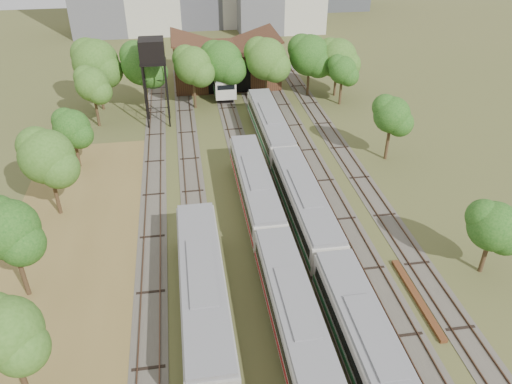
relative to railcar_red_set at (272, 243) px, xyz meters
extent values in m
cube|color=brown|center=(-16.00, -4.74, -1.94)|extent=(14.00, 60.00, 0.04)
cube|color=#4C473D|center=(-10.00, 12.26, -1.93)|extent=(2.60, 80.00, 0.06)
cube|color=#472D1E|center=(-10.72, 12.26, -1.84)|extent=(0.08, 80.00, 0.14)
cube|color=#472D1E|center=(-9.28, 12.26, -1.84)|extent=(0.08, 80.00, 0.14)
cube|color=#4C473D|center=(-6.00, 12.26, -1.93)|extent=(2.60, 80.00, 0.06)
cube|color=#472D1E|center=(-6.72, 12.26, -1.84)|extent=(0.08, 80.00, 0.14)
cube|color=#472D1E|center=(-5.28, 12.26, -1.84)|extent=(0.08, 80.00, 0.14)
cube|color=#4C473D|center=(0.00, 12.26, -1.93)|extent=(2.60, 80.00, 0.06)
cube|color=#472D1E|center=(-0.72, 12.26, -1.84)|extent=(0.08, 80.00, 0.14)
cube|color=#472D1E|center=(0.72, 12.26, -1.84)|extent=(0.08, 80.00, 0.14)
cube|color=#4C473D|center=(4.00, 12.26, -1.93)|extent=(2.60, 80.00, 0.06)
cube|color=#472D1E|center=(3.28, 12.26, -1.84)|extent=(0.08, 80.00, 0.14)
cube|color=#472D1E|center=(4.72, 12.26, -1.84)|extent=(0.08, 80.00, 0.14)
cube|color=#4C473D|center=(8.00, 12.26, -1.93)|extent=(2.60, 80.00, 0.06)
cube|color=#472D1E|center=(7.28, 12.26, -1.84)|extent=(0.08, 80.00, 0.14)
cube|color=#472D1E|center=(8.72, 12.26, -1.84)|extent=(0.08, 80.00, 0.14)
cube|color=#4C473D|center=(12.00, 12.26, -1.93)|extent=(2.60, 80.00, 0.06)
cube|color=#472D1E|center=(11.28, 12.26, -1.84)|extent=(0.08, 80.00, 0.14)
cube|color=#472D1E|center=(12.72, 12.26, -1.84)|extent=(0.08, 80.00, 0.14)
cube|color=black|center=(0.00, -8.69, -1.55)|extent=(2.22, 15.64, 0.81)
cube|color=beige|center=(0.00, -8.69, 0.12)|extent=(2.93, 17.00, 2.53)
cube|color=black|center=(0.00, -8.69, 0.42)|extent=(2.99, 15.64, 0.86)
cube|color=slate|center=(0.00, -8.69, 1.56)|extent=(2.70, 16.66, 0.36)
cube|color=maroon|center=(0.00, -8.69, -0.59)|extent=(2.99, 16.66, 0.45)
cube|color=black|center=(0.00, 8.81, -1.55)|extent=(2.22, 15.64, 0.81)
cube|color=beige|center=(0.00, 8.81, 0.12)|extent=(2.93, 17.00, 2.53)
cube|color=black|center=(0.00, 8.81, 0.42)|extent=(2.99, 15.64, 0.86)
cube|color=slate|center=(0.00, 8.81, 1.56)|extent=(2.70, 16.66, 0.36)
cube|color=maroon|center=(0.00, 8.81, -0.59)|extent=(2.99, 16.66, 0.45)
cube|color=black|center=(4.00, -12.31, -1.55)|extent=(2.26, 15.64, 0.82)
cube|color=beige|center=(4.00, -12.31, 0.15)|extent=(2.98, 17.00, 2.57)
cube|color=black|center=(4.00, -12.31, 0.46)|extent=(3.04, 15.64, 0.87)
cube|color=slate|center=(4.00, -12.31, 1.62)|extent=(2.74, 16.66, 0.37)
cube|color=#175C2B|center=(4.00, -12.31, -0.57)|extent=(3.04, 16.66, 0.46)
cube|color=black|center=(4.00, 5.19, -1.55)|extent=(2.26, 15.64, 0.82)
cube|color=beige|center=(4.00, 5.19, 0.15)|extent=(2.98, 17.00, 2.57)
cube|color=black|center=(4.00, 5.19, 0.46)|extent=(3.04, 15.64, 0.87)
cube|color=slate|center=(4.00, 5.19, 1.62)|extent=(2.74, 16.66, 0.37)
cube|color=#175C2B|center=(4.00, 5.19, -0.57)|extent=(3.04, 16.66, 0.46)
cube|color=black|center=(4.00, 22.69, -1.55)|extent=(2.26, 15.64, 0.82)
cube|color=beige|center=(4.00, 22.69, 0.15)|extent=(2.98, 17.00, 2.57)
cube|color=black|center=(4.00, 22.69, 0.46)|extent=(3.04, 15.64, 0.87)
cube|color=slate|center=(4.00, 22.69, 1.62)|extent=(2.74, 16.66, 0.37)
cube|color=#175C2B|center=(4.00, 22.69, -0.57)|extent=(3.04, 16.66, 0.46)
cube|color=black|center=(0.00, 43.26, -1.55)|extent=(2.21, 14.72, 0.81)
cube|color=beige|center=(0.00, 43.26, 0.11)|extent=(2.92, 16.00, 2.52)
cube|color=black|center=(0.00, 43.26, 0.41)|extent=(2.98, 14.72, 0.86)
cube|color=slate|center=(0.00, 43.26, 1.55)|extent=(2.68, 15.68, 0.36)
cube|color=#175C2B|center=(0.00, 43.26, -0.60)|extent=(2.98, 15.68, 0.45)
cube|color=beige|center=(0.00, 35.31, -0.02)|extent=(2.96, 0.25, 2.26)
cube|color=black|center=(-6.00, -5.15, -1.52)|extent=(2.42, 16.56, 0.88)
cube|color=gray|center=(-6.00, -5.15, 0.30)|extent=(3.19, 18.00, 2.75)
cube|color=black|center=(-6.00, -5.15, 0.63)|extent=(3.25, 16.56, 0.93)
cube|color=slate|center=(-6.00, -5.15, 1.87)|extent=(2.93, 17.64, 0.40)
cylinder|color=black|center=(-10.85, 29.07, 2.12)|extent=(0.20, 0.20, 8.15)
cylinder|color=black|center=(-8.10, 29.07, 2.12)|extent=(0.20, 0.20, 8.15)
cylinder|color=black|center=(-10.85, 31.82, 2.12)|extent=(0.20, 0.20, 8.15)
cylinder|color=black|center=(-8.10, 31.82, 2.12)|extent=(0.20, 0.20, 8.15)
cube|color=black|center=(-9.48, 30.44, 6.29)|extent=(3.21, 3.21, 0.20)
cube|color=black|center=(-9.48, 30.44, 7.77)|extent=(3.06, 3.06, 2.75)
cube|color=brown|center=(10.20, -6.23, -1.81)|extent=(0.55, 8.78, 0.29)
cube|color=#3D2316|center=(1.00, 45.26, 0.79)|extent=(16.00, 11.00, 5.50)
cube|color=#3D2316|center=(-3.00, 45.26, 4.14)|extent=(8.45, 11.55, 2.96)
cube|color=#3D2316|center=(5.00, 45.26, 4.14)|extent=(8.45, 11.55, 2.96)
cube|color=black|center=(1.00, 39.81, 0.24)|extent=(6.40, 0.15, 4.12)
cylinder|color=#382616|center=(-17.37, -10.25, 0.18)|extent=(0.36, 0.36, 4.27)
sphere|color=#174713|center=(-17.37, -10.25, 3.48)|extent=(4.22, 4.22, 4.22)
cylinder|color=#382616|center=(-19.33, -0.95, 0.48)|extent=(0.36, 0.36, 4.87)
sphere|color=#174713|center=(-19.33, -0.95, 4.24)|extent=(4.40, 4.40, 4.40)
cylinder|color=#382616|center=(-18.83, 10.30, 0.46)|extent=(0.36, 0.36, 4.84)
sphere|color=#174713|center=(-18.83, 10.30, 4.20)|extent=(4.99, 4.99, 4.99)
cylinder|color=#382616|center=(-18.32, 19.75, -0.09)|extent=(0.36, 0.36, 3.73)
sphere|color=#174713|center=(-18.32, 19.75, 2.79)|extent=(3.96, 3.96, 3.96)
cylinder|color=#382616|center=(-17.30, 30.79, 0.27)|extent=(0.36, 0.36, 4.45)
sphere|color=#174713|center=(-17.30, 30.79, 3.70)|extent=(4.26, 4.26, 4.26)
cylinder|color=#382616|center=(-17.34, 36.58, 0.68)|extent=(0.36, 0.36, 5.27)
sphere|color=#174713|center=(-17.34, 36.58, 4.75)|extent=(6.16, 6.16, 6.16)
cylinder|color=#382616|center=(-11.04, 34.64, 0.71)|extent=(0.36, 0.36, 5.32)
sphere|color=#174713|center=(-11.04, 34.64, 4.82)|extent=(5.66, 5.66, 5.66)
cylinder|color=#382616|center=(-4.46, 35.10, 0.43)|extent=(0.36, 0.36, 4.78)
sphere|color=#174713|center=(-4.46, 35.10, 4.13)|extent=(5.13, 5.13, 5.13)
cylinder|color=#382616|center=(-0.25, 37.07, 0.32)|extent=(0.36, 0.36, 4.55)
sphere|color=#174713|center=(-0.25, 37.07, 3.83)|extent=(5.88, 5.88, 5.88)
cylinder|color=#382616|center=(5.85, 35.86, 0.51)|extent=(0.36, 0.36, 4.92)
sphere|color=#174713|center=(5.85, 35.86, 4.31)|extent=(5.82, 5.82, 5.82)
cylinder|color=#382616|center=(12.47, 37.35, 0.42)|extent=(0.36, 0.36, 4.75)
sphere|color=#174713|center=(12.47, 37.35, 4.10)|extent=(5.88, 5.88, 5.88)
cylinder|color=#382616|center=(16.45, 36.64, 0.26)|extent=(0.36, 0.36, 4.44)
sphere|color=#174713|center=(16.45, 36.64, 3.70)|extent=(5.65, 5.65, 5.65)
cylinder|color=#382616|center=(16.73, -3.95, -0.18)|extent=(0.36, 0.36, 3.56)
sphere|color=#174713|center=(16.73, -3.95, 2.57)|extent=(3.97, 3.97, 3.97)
cylinder|color=#382616|center=(16.41, 16.07, 0.19)|extent=(0.36, 0.36, 4.29)
sphere|color=#174713|center=(16.41, 16.07, 3.50)|extent=(4.05, 4.05, 4.05)
cylinder|color=#382616|center=(16.20, 33.16, 0.03)|extent=(0.36, 0.36, 3.96)
sphere|color=#174713|center=(16.20, 33.16, 3.09)|extent=(3.86, 3.86, 3.86)
camera|label=1|loc=(-6.44, -32.12, 25.19)|focal=35.00mm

